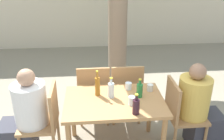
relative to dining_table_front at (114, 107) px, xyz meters
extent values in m
cylinder|color=#7A6651|center=(0.25, 1.93, 0.67)|extent=(0.35, 0.35, 2.61)
cube|color=#B27F4C|center=(0.00, 0.00, 0.08)|extent=(1.16, 0.78, 0.04)
cylinder|color=#B27F4C|center=(-0.52, 0.33, -0.29)|extent=(0.06, 0.06, 0.70)
cylinder|color=#B27F4C|center=(0.52, 0.33, -0.29)|extent=(0.06, 0.06, 0.70)
cube|color=#A87A4C|center=(-0.90, 0.00, -0.18)|extent=(0.44, 0.44, 0.04)
cube|color=#A87A4C|center=(-0.70, 0.00, 0.06)|extent=(0.04, 0.44, 0.45)
cylinder|color=#A87A4C|center=(-1.09, 0.19, -0.42)|extent=(0.04, 0.04, 0.44)
cylinder|color=#A87A4C|center=(-0.71, 0.19, -0.42)|extent=(0.04, 0.04, 0.44)
cube|color=#A87A4C|center=(0.90, 0.00, -0.18)|extent=(0.44, 0.44, 0.04)
cube|color=#A87A4C|center=(0.70, 0.00, 0.06)|extent=(0.04, 0.44, 0.45)
cylinder|color=#A87A4C|center=(1.09, -0.19, -0.42)|extent=(0.04, 0.04, 0.44)
cylinder|color=#A87A4C|center=(1.09, 0.19, -0.42)|extent=(0.04, 0.04, 0.44)
cylinder|color=#A87A4C|center=(0.71, 0.19, -0.42)|extent=(0.04, 0.04, 0.44)
cube|color=#A87A4C|center=(-0.23, 0.71, -0.18)|extent=(0.44, 0.44, 0.04)
cube|color=#A87A4C|center=(-0.23, 0.51, 0.06)|extent=(0.44, 0.04, 0.45)
cylinder|color=#A87A4C|center=(-0.04, 0.90, -0.42)|extent=(0.04, 0.04, 0.44)
cylinder|color=#A87A4C|center=(-0.42, 0.90, -0.42)|extent=(0.04, 0.04, 0.44)
cylinder|color=#A87A4C|center=(-0.04, 0.52, -0.42)|extent=(0.04, 0.04, 0.44)
cylinder|color=#A87A4C|center=(-0.42, 0.52, -0.42)|extent=(0.04, 0.04, 0.44)
cube|color=#A87A4C|center=(0.23, 0.71, -0.18)|extent=(0.44, 0.44, 0.04)
cube|color=#A87A4C|center=(0.23, 0.51, 0.06)|extent=(0.44, 0.04, 0.45)
cylinder|color=#A87A4C|center=(0.42, 0.90, -0.42)|extent=(0.04, 0.04, 0.44)
cylinder|color=#A87A4C|center=(0.04, 0.90, -0.42)|extent=(0.04, 0.04, 0.44)
cylinder|color=#A87A4C|center=(0.42, 0.52, -0.42)|extent=(0.04, 0.04, 0.44)
cylinder|color=#A87A4C|center=(0.04, 0.52, -0.42)|extent=(0.04, 0.04, 0.44)
cube|color=#383842|center=(-1.16, 0.00, -0.40)|extent=(0.40, 0.34, 0.48)
cylinder|color=white|center=(-0.96, 0.00, 0.09)|extent=(0.38, 0.38, 0.50)
sphere|color=tan|center=(-0.96, 0.00, 0.43)|extent=(0.19, 0.19, 0.19)
cube|color=#383842|center=(1.16, 0.00, -0.40)|extent=(0.40, 0.35, 0.48)
cylinder|color=gold|center=(0.96, 0.00, 0.09)|extent=(0.38, 0.38, 0.50)
sphere|color=#936B51|center=(0.96, 0.00, 0.42)|extent=(0.19, 0.19, 0.19)
cylinder|color=#331923|center=(0.20, -0.30, 0.18)|extent=(0.08, 0.08, 0.17)
cylinder|color=#331923|center=(0.20, -0.30, 0.29)|extent=(0.03, 0.03, 0.06)
cylinder|color=gold|center=(0.20, -0.30, 0.33)|extent=(0.04, 0.04, 0.01)
cylinder|color=#9E661E|center=(-0.19, 0.13, 0.21)|extent=(0.06, 0.06, 0.23)
cylinder|color=#9E661E|center=(-0.19, 0.13, 0.37)|extent=(0.02, 0.02, 0.08)
cylinder|color=gold|center=(-0.19, 0.13, 0.42)|extent=(0.03, 0.03, 0.01)
cylinder|color=#287A38|center=(0.30, 0.05, 0.18)|extent=(0.07, 0.07, 0.17)
cylinder|color=#287A38|center=(0.30, 0.05, 0.29)|extent=(0.03, 0.03, 0.06)
cylinder|color=gold|center=(0.30, 0.05, 0.33)|extent=(0.03, 0.03, 0.01)
cylinder|color=silver|center=(-0.03, 0.07, 0.19)|extent=(0.07, 0.07, 0.18)
cylinder|color=silver|center=(-0.03, 0.07, 0.31)|extent=(0.03, 0.03, 0.06)
cylinder|color=gold|center=(-0.03, 0.07, 0.35)|extent=(0.04, 0.04, 0.01)
cylinder|color=silver|center=(0.19, -0.12, 0.15)|extent=(0.08, 0.08, 0.10)
cylinder|color=silver|center=(0.47, 0.19, 0.14)|extent=(0.08, 0.08, 0.08)
cylinder|color=white|center=(0.20, 0.25, 0.14)|extent=(0.08, 0.08, 0.09)
camera|label=1|loc=(-0.25, -2.50, 1.60)|focal=40.00mm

